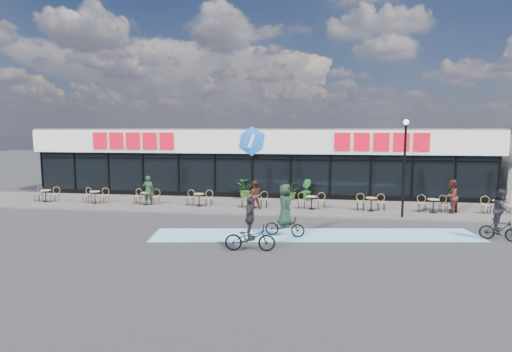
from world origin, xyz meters
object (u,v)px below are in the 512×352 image
(potted_plant_left, at_px, (244,189))
(pedestrian_a, at_px, (450,197))
(bistro_set_0, at_px, (47,194))
(pedestrian_c, at_px, (451,196))
(lamp_post, at_px, (405,159))
(potted_plant_right, at_px, (290,191))
(patron_right, at_px, (254,195))
(cyclist_b, at_px, (501,218))
(patron_left, at_px, (148,190))
(potted_plant_mid, at_px, (306,190))
(cyclist_a, at_px, (285,215))

(potted_plant_left, height_order, pedestrian_a, pedestrian_a)
(bistro_set_0, bearing_deg, potted_plant_left, 13.04)
(bistro_set_0, xyz_separation_m, pedestrian_c, (23.63, -0.08, 0.44))
(lamp_post, relative_size, pedestrian_c, 2.75)
(potted_plant_right, height_order, pedestrian_c, pedestrian_c)
(patron_right, xyz_separation_m, pedestrian_c, (10.58, 0.42, 0.10))
(cyclist_b, bearing_deg, potted_plant_left, 146.85)
(potted_plant_left, xyz_separation_m, potted_plant_right, (2.97, 0.16, -0.08))
(bistro_set_0, xyz_separation_m, patron_right, (13.05, -0.50, 0.35))
(potted_plant_left, distance_m, cyclist_b, 14.33)
(pedestrian_a, distance_m, pedestrian_c, 0.38)
(bistro_set_0, relative_size, potted_plant_left, 1.26)
(bistro_set_0, xyz_separation_m, patron_left, (6.66, -0.11, 0.41))
(cyclist_b, bearing_deg, pedestrian_c, 93.40)
(lamp_post, distance_m, pedestrian_c, 3.72)
(pedestrian_c, bearing_deg, potted_plant_mid, -64.89)
(potted_plant_right, bearing_deg, bistro_set_0, -168.91)
(bistro_set_0, height_order, patron_left, patron_left)
(pedestrian_a, relative_size, cyclist_a, 0.72)
(pedestrian_c, xyz_separation_m, cyclist_a, (-8.51, -5.54, -0.09))
(bistro_set_0, distance_m, patron_right, 13.07)
(potted_plant_mid, bearing_deg, patron_left, -162.47)
(lamp_post, xyz_separation_m, pedestrian_c, (2.79, 1.37, -2.05))
(patron_left, xyz_separation_m, pedestrian_c, (16.97, 0.02, 0.03))
(lamp_post, height_order, bistro_set_0, lamp_post)
(pedestrian_a, height_order, cyclist_b, cyclist_b)
(bistro_set_0, height_order, potted_plant_mid, potted_plant_mid)
(potted_plant_left, height_order, potted_plant_mid, potted_plant_mid)
(bistro_set_0, xyz_separation_m, cyclist_a, (15.12, -5.62, 0.35))
(lamp_post, relative_size, patron_right, 3.08)
(pedestrian_a, relative_size, pedestrian_c, 0.90)
(pedestrian_a, bearing_deg, pedestrian_c, 8.16)
(cyclist_a, bearing_deg, pedestrian_c, 33.07)
(potted_plant_left, bearing_deg, cyclist_b, -33.15)
(pedestrian_a, xyz_separation_m, cyclist_b, (0.23, -5.35, 0.05))
(potted_plant_left, relative_size, cyclist_a, 0.54)
(bistro_set_0, relative_size, patron_left, 0.89)
(lamp_post, bearing_deg, potted_plant_right, 143.64)
(cyclist_a, distance_m, cyclist_b, 8.82)
(lamp_post, height_order, patron_left, lamp_post)
(potted_plant_right, distance_m, pedestrian_c, 9.24)
(potted_plant_mid, bearing_deg, pedestrian_a, -17.98)
(potted_plant_left, relative_size, patron_right, 0.76)
(potted_plant_mid, bearing_deg, cyclist_b, -44.46)
(pedestrian_c, bearing_deg, cyclist_b, 49.02)
(potted_plant_mid, height_order, cyclist_b, cyclist_b)
(bistro_set_0, xyz_separation_m, potted_plant_left, (11.93, 2.76, 0.15))
(potted_plant_mid, distance_m, patron_right, 4.37)
(bistro_set_0, distance_m, pedestrian_c, 23.63)
(lamp_post, distance_m, cyclist_a, 7.40)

